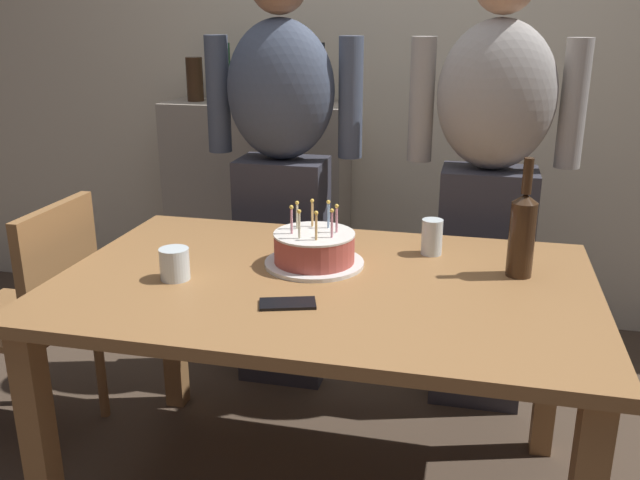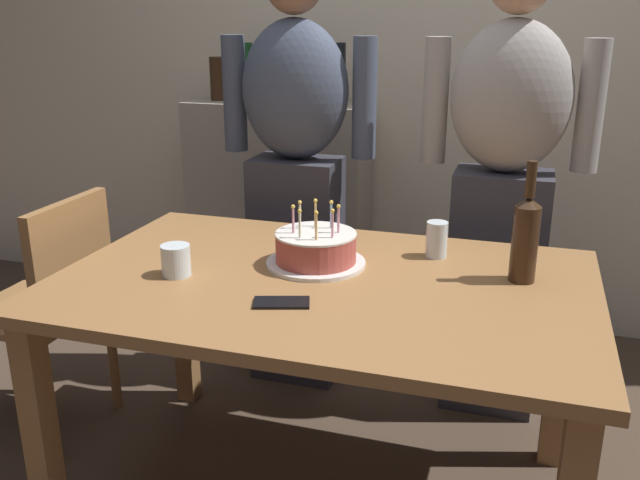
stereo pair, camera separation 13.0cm
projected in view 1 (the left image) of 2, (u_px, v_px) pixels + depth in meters
The scene contains 11 objects.
back_wall at pixel (399, 48), 3.18m from camera, with size 5.20×0.10×2.60m, color beige.
dining_table at pixel (324, 310), 1.95m from camera, with size 1.50×0.96×0.74m.
birthday_cake at pixel (314, 250), 2.01m from camera, with size 0.30×0.30×0.19m.
water_glass_near at pixel (175, 264), 1.90m from camera, with size 0.08×0.08×0.09m, color silver.
water_glass_far at pixel (432, 237), 2.10m from camera, with size 0.06×0.06×0.11m, color silver.
wine_bottle at pixel (522, 232), 1.90m from camera, with size 0.07×0.07×0.34m.
cell_phone at pixel (288, 304), 1.74m from camera, with size 0.14×0.07×0.01m, color black.
person_man_bearded at pixel (282, 171), 2.63m from camera, with size 0.61×0.27×1.66m.
person_woman_cardigan at pixel (490, 182), 2.46m from camera, with size 0.61×0.27×1.66m.
dining_chair at pixel (39, 307), 2.28m from camera, with size 0.42×0.42×0.87m.
shelf_cabinet at pixel (258, 208), 3.35m from camera, with size 0.87×0.30×1.33m.
Camera 1 is at (0.40, -1.74, 1.45)m, focal length 38.28 mm.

